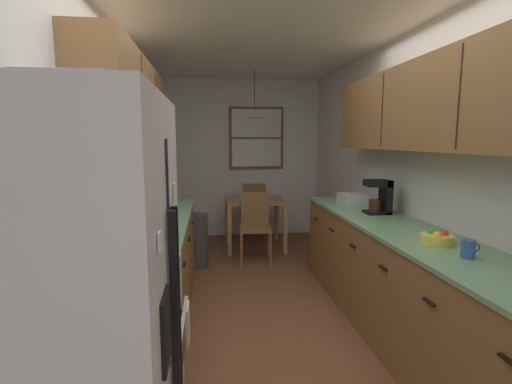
{
  "coord_description": "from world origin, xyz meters",
  "views": [
    {
      "loc": [
        -0.49,
        -2.49,
        1.58
      ],
      "look_at": [
        -0.03,
        1.23,
        1.05
      ],
      "focal_mm": 26.01,
      "sensor_mm": 36.0,
      "label": 1
    }
  ],
  "objects_px": {
    "dining_table": "(255,208)",
    "storage_canister": "(137,225)",
    "mug_by_coffeemaker": "(468,249)",
    "dish_rack": "(354,199)",
    "dining_chair_near": "(255,223)",
    "fruit_bowl": "(437,238)",
    "table_serving_bowl": "(247,198)",
    "stove_range": "(120,348)",
    "microwave_over_range": "(82,113)",
    "refrigerator": "(70,359)",
    "coffee_maker": "(381,196)",
    "dining_chair_far": "(253,207)",
    "trash_bin": "(195,241)"
  },
  "relations": [
    {
      "from": "refrigerator",
      "to": "storage_canister",
      "type": "xyz_separation_m",
      "value": [
        -0.03,
        1.36,
        0.14
      ]
    },
    {
      "from": "microwave_over_range",
      "to": "dish_rack",
      "type": "xyz_separation_m",
      "value": [
        2.16,
        1.88,
        -0.76
      ]
    },
    {
      "from": "refrigerator",
      "to": "dining_chair_near",
      "type": "xyz_separation_m",
      "value": [
        1.05,
        3.5,
        -0.36
      ]
    },
    {
      "from": "microwave_over_range",
      "to": "fruit_bowl",
      "type": "height_order",
      "value": "microwave_over_range"
    },
    {
      "from": "stove_range",
      "to": "table_serving_bowl",
      "type": "relative_size",
      "value": 5.01
    },
    {
      "from": "refrigerator",
      "to": "table_serving_bowl",
      "type": "bearing_deg",
      "value": 76.14
    },
    {
      "from": "dining_chair_near",
      "to": "dining_table",
      "type": "bearing_deg",
      "value": 83.79
    },
    {
      "from": "storage_canister",
      "to": "stove_range",
      "type": "bearing_deg",
      "value": -89.5
    },
    {
      "from": "dish_rack",
      "to": "coffee_maker",
      "type": "bearing_deg",
      "value": -87.65
    },
    {
      "from": "stove_range",
      "to": "trash_bin",
      "type": "distance_m",
      "value": 2.66
    },
    {
      "from": "dining_chair_far",
      "to": "mug_by_coffeemaker",
      "type": "bearing_deg",
      "value": -78.6
    },
    {
      "from": "stove_range",
      "to": "storage_canister",
      "type": "distance_m",
      "value": 0.83
    },
    {
      "from": "storage_canister",
      "to": "table_serving_bowl",
      "type": "bearing_deg",
      "value": 68.98
    },
    {
      "from": "microwave_over_range",
      "to": "trash_bin",
      "type": "distance_m",
      "value": 3.0
    },
    {
      "from": "stove_range",
      "to": "dish_rack",
      "type": "relative_size",
      "value": 3.24
    },
    {
      "from": "fruit_bowl",
      "to": "dining_table",
      "type": "bearing_deg",
      "value": 105.54
    },
    {
      "from": "dining_chair_far",
      "to": "dish_rack",
      "type": "height_order",
      "value": "dish_rack"
    },
    {
      "from": "dining_chair_near",
      "to": "fruit_bowl",
      "type": "height_order",
      "value": "fruit_bowl"
    },
    {
      "from": "coffee_maker",
      "to": "fruit_bowl",
      "type": "distance_m",
      "value": 1.03
    },
    {
      "from": "dining_table",
      "to": "fruit_bowl",
      "type": "bearing_deg",
      "value": -74.46
    },
    {
      "from": "storage_canister",
      "to": "mug_by_coffeemaker",
      "type": "relative_size",
      "value": 1.77
    },
    {
      "from": "dining_chair_near",
      "to": "mug_by_coffeemaker",
      "type": "height_order",
      "value": "mug_by_coffeemaker"
    },
    {
      "from": "dining_table",
      "to": "dining_chair_far",
      "type": "bearing_deg",
      "value": 85.34
    },
    {
      "from": "storage_canister",
      "to": "table_serving_bowl",
      "type": "distance_m",
      "value": 2.88
    },
    {
      "from": "table_serving_bowl",
      "to": "dining_table",
      "type": "bearing_deg",
      "value": 18.98
    },
    {
      "from": "stove_range",
      "to": "mug_by_coffeemaker",
      "type": "distance_m",
      "value": 2.04
    },
    {
      "from": "dining_chair_near",
      "to": "dish_rack",
      "type": "distance_m",
      "value": 1.4
    },
    {
      "from": "storage_canister",
      "to": "table_serving_bowl",
      "type": "height_order",
      "value": "storage_canister"
    },
    {
      "from": "dish_rack",
      "to": "trash_bin",
      "type": "bearing_deg",
      "value": 156.65
    },
    {
      "from": "dining_chair_near",
      "to": "coffee_maker",
      "type": "distance_m",
      "value": 1.86
    },
    {
      "from": "coffee_maker",
      "to": "microwave_over_range",
      "type": "bearing_deg",
      "value": -149.15
    },
    {
      "from": "mug_by_coffeemaker",
      "to": "dish_rack",
      "type": "xyz_separation_m",
      "value": [
        0.07,
        1.9,
        -0.0
      ]
    },
    {
      "from": "fruit_bowl",
      "to": "coffee_maker",
      "type": "bearing_deg",
      "value": 85.32
    },
    {
      "from": "microwave_over_range",
      "to": "trash_bin",
      "type": "height_order",
      "value": "microwave_over_range"
    },
    {
      "from": "storage_canister",
      "to": "refrigerator",
      "type": "bearing_deg",
      "value": -88.6
    },
    {
      "from": "stove_range",
      "to": "microwave_over_range",
      "type": "relative_size",
      "value": 1.96
    },
    {
      "from": "dish_rack",
      "to": "microwave_over_range",
      "type": "bearing_deg",
      "value": -138.99
    },
    {
      "from": "dining_table",
      "to": "storage_canister",
      "type": "distance_m",
      "value": 2.98
    },
    {
      "from": "microwave_over_range",
      "to": "storage_canister",
      "type": "relative_size",
      "value": 2.76
    },
    {
      "from": "refrigerator",
      "to": "dining_table",
      "type": "height_order",
      "value": "refrigerator"
    },
    {
      "from": "stove_range",
      "to": "fruit_bowl",
      "type": "height_order",
      "value": "stove_range"
    },
    {
      "from": "refrigerator",
      "to": "mug_by_coffeemaker",
      "type": "relative_size",
      "value": 15.02
    },
    {
      "from": "dining_chair_near",
      "to": "fruit_bowl",
      "type": "xyz_separation_m",
      "value": [
        0.92,
        -2.48,
        0.44
      ]
    },
    {
      "from": "stove_range",
      "to": "dining_chair_near",
      "type": "bearing_deg",
      "value": 68.82
    },
    {
      "from": "dish_rack",
      "to": "table_serving_bowl",
      "type": "bearing_deg",
      "value": 125.54
    },
    {
      "from": "stove_range",
      "to": "dish_rack",
      "type": "distance_m",
      "value": 2.82
    },
    {
      "from": "fruit_bowl",
      "to": "mug_by_coffeemaker",
      "type": "bearing_deg",
      "value": -91.37
    },
    {
      "from": "mug_by_coffeemaker",
      "to": "dish_rack",
      "type": "height_order",
      "value": "mug_by_coffeemaker"
    },
    {
      "from": "microwave_over_range",
      "to": "coffee_maker",
      "type": "bearing_deg",
      "value": 30.85
    },
    {
      "from": "microwave_over_range",
      "to": "fruit_bowl",
      "type": "relative_size",
      "value": 2.7
    }
  ]
}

